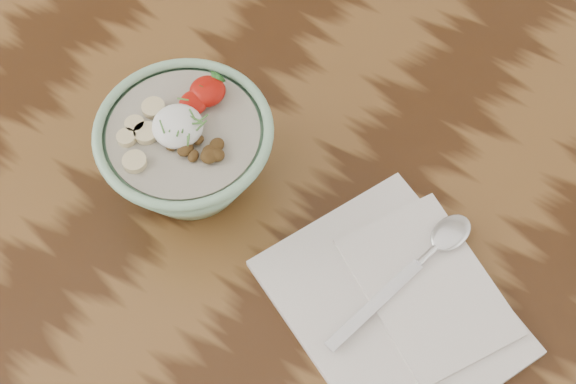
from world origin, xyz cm
name	(u,v)px	position (x,y,z in cm)	size (l,w,h in cm)	color
table	(327,285)	(0.00, 0.00, 65.70)	(160.00, 90.00, 75.00)	#381F0E
breakfast_bowl	(187,151)	(-16.32, -1.72, 80.93)	(17.40, 17.40, 11.67)	#8DBD97
napkin	(399,302)	(8.72, -1.10, 75.60)	(28.45, 25.95, 1.43)	white
spoon	(432,250)	(8.64, 4.91, 76.85)	(6.01, 19.64, 1.03)	silver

